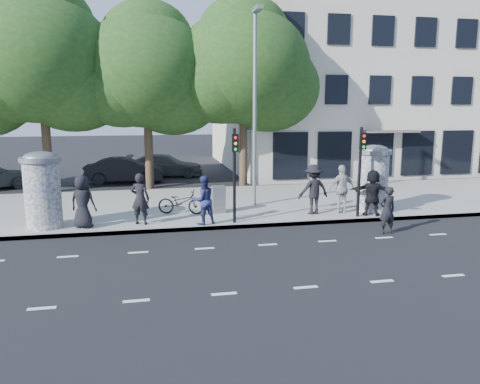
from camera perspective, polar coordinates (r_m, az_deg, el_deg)
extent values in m
plane|color=black|center=(13.58, 4.92, -8.11)|extent=(120.00, 120.00, 0.00)
cube|color=gray|center=(20.62, -0.94, -1.42)|extent=(40.00, 8.00, 0.15)
cube|color=slate|center=(16.85, 1.52, -4.13)|extent=(40.00, 0.10, 0.16)
cube|color=silver|center=(11.62, 8.02, -11.44)|extent=(32.00, 0.12, 0.01)
cube|color=silver|center=(14.87, 3.39, -6.43)|extent=(32.00, 0.12, 0.01)
cylinder|color=beige|center=(17.47, -22.90, -0.32)|extent=(1.20, 1.20, 2.30)
cylinder|color=slate|center=(17.30, -23.19, 3.68)|extent=(1.36, 1.36, 0.16)
ellipsoid|color=slate|center=(17.29, -23.21, 3.94)|extent=(1.10, 1.10, 0.38)
cylinder|color=beige|center=(19.45, 15.86, 1.13)|extent=(1.20, 1.20, 2.30)
cylinder|color=slate|center=(19.30, 16.04, 4.73)|extent=(1.36, 1.36, 0.16)
ellipsoid|color=slate|center=(19.29, 16.05, 4.97)|extent=(1.10, 1.10, 0.38)
cylinder|color=black|center=(16.67, -0.69, 1.94)|extent=(0.11, 0.11, 3.40)
cube|color=black|center=(16.36, -0.58, 6.01)|extent=(0.22, 0.14, 0.62)
cylinder|color=black|center=(18.18, 14.36, 2.32)|extent=(0.11, 0.11, 3.40)
cube|color=black|center=(17.89, 14.78, 6.05)|extent=(0.22, 0.14, 0.62)
cylinder|color=slate|center=(19.56, 1.80, 9.96)|extent=(0.16, 0.16, 8.00)
cube|color=slate|center=(19.53, 2.16, 21.46)|extent=(0.25, 0.90, 0.18)
cylinder|color=#38281C|center=(25.38, -22.48, 5.24)|extent=(0.44, 0.44, 4.73)
ellipsoid|color=#1B3B15|center=(25.40, -23.15, 14.59)|extent=(7.20, 7.20, 6.12)
cylinder|color=#38281C|center=(25.13, -11.07, 5.43)|extent=(0.44, 0.44, 4.41)
ellipsoid|color=#1B3B15|center=(25.11, -11.38, 14.27)|extent=(6.80, 6.80, 5.78)
cylinder|color=#38281C|center=(25.26, 0.40, 5.86)|extent=(0.44, 0.44, 4.59)
ellipsoid|color=#1B3B15|center=(25.26, 0.42, 15.00)|extent=(7.00, 7.00, 5.95)
cube|color=beige|center=(35.98, 14.75, 12.79)|extent=(20.00, 15.00, 12.00)
cube|color=black|center=(29.46, 20.82, 4.47)|extent=(18.00, 0.10, 2.60)
cube|color=#59544C|center=(28.05, 17.88, 7.05)|extent=(3.20, 0.90, 0.12)
cube|color=#194C8C|center=(25.58, 2.55, 7.93)|extent=(1.60, 0.06, 0.30)
imported|color=black|center=(16.97, -18.62, -1.13)|extent=(1.05, 0.88, 1.84)
imported|color=black|center=(16.95, -12.07, -0.82)|extent=(0.79, 0.66, 1.84)
imported|color=navy|center=(16.64, -4.51, -0.98)|extent=(1.02, 0.89, 1.76)
imported|color=black|center=(18.41, 8.95, 0.32)|extent=(1.34, 0.88, 1.94)
imported|color=#A7A7AA|center=(18.79, 12.33, 0.36)|extent=(1.20, 0.79, 1.91)
imported|color=black|center=(18.62, 15.83, -0.07)|extent=(1.76, 1.22, 1.79)
imported|color=black|center=(16.69, 17.51, -2.13)|extent=(0.63, 0.44, 1.64)
imported|color=black|center=(18.38, -7.21, -1.22)|extent=(1.14, 1.92, 0.95)
cube|color=slate|center=(18.46, -2.65, -0.91)|extent=(0.54, 0.41, 1.07)
cube|color=slate|center=(19.30, 15.42, -0.52)|extent=(0.67, 0.54, 1.24)
imported|color=black|center=(27.46, -13.93, 2.60)|extent=(1.74, 4.42, 1.43)
imported|color=slate|center=(29.50, -9.15, 3.23)|extent=(2.47, 4.89, 1.36)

